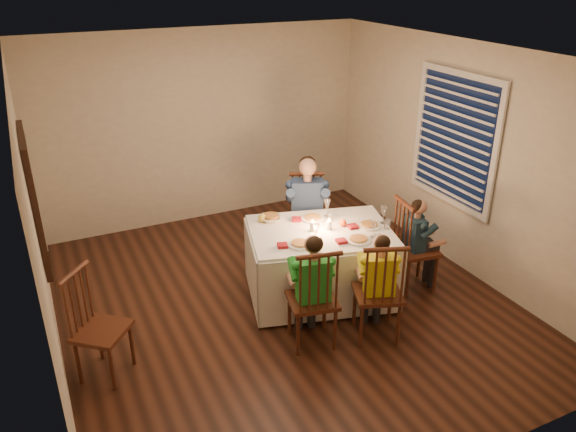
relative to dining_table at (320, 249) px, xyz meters
name	(u,v)px	position (x,y,z in m)	size (l,w,h in m)	color
ground	(283,301)	(-0.42, 0.04, -0.56)	(5.00, 5.00, 0.00)	black
wall_left	(37,234)	(-2.67, 0.04, 0.74)	(0.02, 5.00, 2.60)	beige
wall_right	(461,158)	(1.83, 0.04, 0.74)	(0.02, 5.00, 2.60)	beige
wall_back	(204,127)	(-0.42, 2.54, 0.74)	(4.50, 0.02, 2.60)	beige
ceiling	(282,54)	(-0.42, 0.04, 2.04)	(5.00, 5.00, 0.00)	white
dining_table	(320,249)	(0.00, 0.00, 0.00)	(1.74, 1.44, 0.76)	white
chair_adult	(306,259)	(0.24, 0.77, -0.56)	(0.44, 0.42, 1.07)	#39170F
chair_near_left	(311,341)	(-0.47, -0.71, -0.56)	(0.44, 0.42, 1.07)	#39170F
chair_near_right	(374,334)	(0.14, -0.88, -0.56)	(0.44, 0.42, 1.07)	#39170F
chair_end	(412,286)	(1.02, -0.32, -0.56)	(0.44, 0.42, 1.07)	#39170F
chair_extra	(109,373)	(-2.32, -0.33, -0.56)	(0.42, 0.40, 1.03)	#39170F
adult	(306,259)	(0.24, 0.77, -0.56)	(0.49, 0.45, 1.31)	navy
child_green	(311,341)	(-0.47, -0.71, -0.56)	(0.40, 0.37, 1.15)	green
child_yellow	(374,334)	(0.14, -0.88, -0.56)	(0.37, 0.34, 1.10)	yellow
child_teal	(412,286)	(1.02, -0.32, -0.56)	(0.35, 0.32, 1.07)	#1A3041
setting_adult	(313,219)	(0.05, 0.27, 0.24)	(0.26, 0.26, 0.02)	white
setting_green	(300,244)	(-0.35, -0.21, 0.24)	(0.26, 0.26, 0.02)	white
setting_yellow	(359,240)	(0.22, -0.38, 0.24)	(0.26, 0.26, 0.02)	white
setting_teal	(369,226)	(0.51, -0.14, 0.24)	(0.26, 0.26, 0.02)	white
candle_left	(312,227)	(-0.09, 0.02, 0.28)	(0.06, 0.06, 0.10)	silver
candle_right	(329,225)	(0.08, -0.02, 0.28)	(0.06, 0.06, 0.10)	silver
squash	(262,218)	(-0.48, 0.45, 0.27)	(0.09, 0.09, 0.09)	yellow
orange_fruit	(343,223)	(0.25, -0.01, 0.27)	(0.08, 0.08, 0.08)	#FF5D15
serving_bowl	(271,218)	(-0.38, 0.44, 0.25)	(0.22, 0.22, 0.05)	white
wall_mirror	(34,199)	(-2.64, 0.34, 0.94)	(0.06, 0.95, 1.15)	black
window_blinds	(454,139)	(1.78, 0.14, 0.94)	(0.07, 1.34, 1.54)	black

